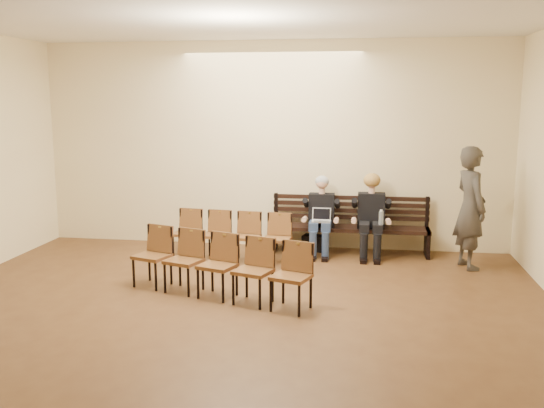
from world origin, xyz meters
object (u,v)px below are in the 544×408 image
(chair_row_front, at_px, (231,236))
(seated_man, at_px, (321,217))
(bench, at_px, (349,240))
(seated_woman, at_px, (371,218))
(chair_row_back, at_px, (217,266))
(laptop, at_px, (321,223))
(bag, at_px, (314,243))
(passerby, at_px, (471,199))
(water_bottle, at_px, (381,225))

(chair_row_front, bearing_deg, seated_man, 30.25)
(bench, bearing_deg, chair_row_front, -157.93)
(seated_woman, height_order, chair_row_front, seated_woman)
(bench, xyz_separation_m, chair_row_back, (-1.62, -2.53, 0.19))
(seated_man, distance_m, chair_row_front, 1.53)
(chair_row_back, bearing_deg, chair_row_front, 115.43)
(laptop, relative_size, chair_row_back, 0.12)
(bag, distance_m, passerby, 2.67)
(seated_man, bearing_deg, chair_row_back, -115.65)
(seated_man, distance_m, bag, 0.55)
(bench, height_order, seated_woman, seated_woman)
(bench, bearing_deg, passerby, -18.39)
(laptop, bearing_deg, water_bottle, -6.58)
(seated_woman, distance_m, bag, 1.09)
(water_bottle, bearing_deg, seated_woman, 118.10)
(seated_woman, xyz_separation_m, chair_row_back, (-1.97, -2.41, -0.22))
(passerby, height_order, chair_row_front, passerby)
(seated_man, relative_size, water_bottle, 5.10)
(chair_row_back, bearing_deg, seated_woman, 69.40)
(seated_man, bearing_deg, bench, 14.46)
(passerby, bearing_deg, seated_woman, 53.94)
(water_bottle, relative_size, chair_row_front, 0.13)
(passerby, xyz_separation_m, chair_row_back, (-3.43, -1.93, -0.65))
(laptop, height_order, chair_row_front, chair_row_front)
(bench, relative_size, water_bottle, 10.69)
(bag, bearing_deg, chair_row_front, -146.09)
(bench, xyz_separation_m, chair_row_front, (-1.84, -0.75, 0.17))
(seated_man, distance_m, seated_woman, 0.81)
(laptop, bearing_deg, bag, 108.10)
(bench, height_order, chair_row_front, chair_row_front)
(bag, xyz_separation_m, chair_row_back, (-1.03, -2.62, 0.28))
(bag, relative_size, passerby, 0.17)
(seated_man, relative_size, passerby, 0.58)
(seated_woman, bearing_deg, seated_man, 180.00)
(water_bottle, distance_m, passerby, 1.41)
(seated_man, height_order, chair_row_back, seated_man)
(seated_man, xyz_separation_m, laptop, (0.01, -0.20, -0.06))
(chair_row_front, bearing_deg, chair_row_back, -77.41)
(bag, height_order, chair_row_back, chair_row_back)
(passerby, relative_size, chair_row_front, 1.12)
(laptop, xyz_separation_m, passerby, (2.26, -0.28, 0.51))
(chair_row_back, bearing_deg, bench, 75.93)
(water_bottle, bearing_deg, bench, 140.82)
(laptop, distance_m, chair_row_front, 1.46)
(laptop, height_order, passerby, passerby)
(bench, height_order, chair_row_back, chair_row_back)
(passerby, relative_size, chair_row_back, 0.84)
(seated_man, bearing_deg, passerby, -11.94)
(laptop, relative_size, bag, 0.84)
(bag, height_order, chair_row_front, chair_row_front)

